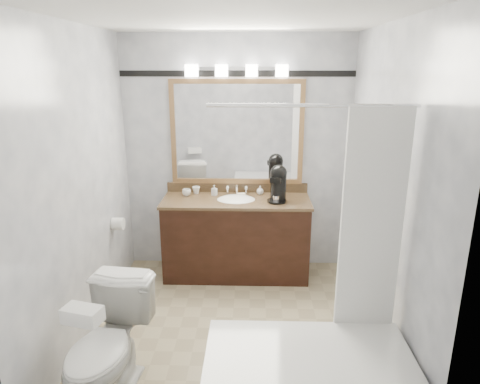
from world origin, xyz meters
name	(u,v)px	position (x,y,z in m)	size (l,w,h in m)	color
room	(231,190)	(0.00, 0.00, 1.25)	(2.42, 2.62, 2.52)	tan
vanity	(236,236)	(0.00, 1.02, 0.44)	(1.53, 0.58, 0.97)	black
mirror	(237,133)	(0.00, 1.28, 1.50)	(1.40, 0.04, 1.10)	#A17548
vanity_light_bar	(237,70)	(0.00, 1.23, 2.13)	(1.02, 0.14, 0.12)	silver
accent_stripe	(237,74)	(0.00, 1.29, 2.10)	(2.40, 0.01, 0.06)	black
bathtub	(311,375)	(0.55, -0.90, 0.28)	(1.30, 0.75, 1.96)	white
tp_roll	(118,224)	(-1.14, 0.66, 0.70)	(0.12, 0.12, 0.11)	white
toilet	(107,348)	(-0.78, -0.82, 0.40)	(0.44, 0.78, 0.79)	white
tissue_box	(83,315)	(-0.78, -1.12, 0.84)	(0.22, 0.12, 0.09)	white
coffee_maker	(278,182)	(0.43, 0.99, 1.04)	(0.20, 0.24, 0.37)	black
cup_left	(187,192)	(-0.53, 1.13, 0.89)	(0.09, 0.09, 0.07)	white
cup_right	(196,190)	(-0.44, 1.20, 0.89)	(0.08, 0.08, 0.08)	white
soap_bottle_a	(214,190)	(-0.24, 1.15, 0.90)	(0.05, 0.05, 0.11)	white
soap_bottle_b	(260,190)	(0.25, 1.20, 0.90)	(0.07, 0.07, 0.09)	white
soap_bar	(241,195)	(0.05, 1.13, 0.86)	(0.09, 0.05, 0.03)	beige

